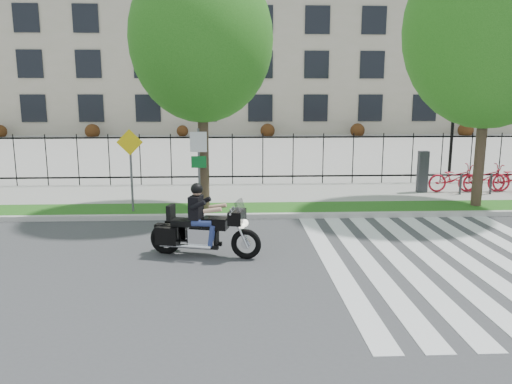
{
  "coord_description": "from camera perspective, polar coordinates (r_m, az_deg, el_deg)",
  "views": [
    {
      "loc": [
        0.03,
        -10.34,
        3.61
      ],
      "look_at": [
        0.65,
        3.0,
        1.02
      ],
      "focal_mm": 35.0,
      "sensor_mm": 36.0,
      "label": 1
    }
  ],
  "objects": [
    {
      "name": "sign_pole_regulatory",
      "position": [
        15.07,
        -6.56,
        3.78
      ],
      "size": [
        0.5,
        0.09,
        2.5
      ],
      "color": "#59595B",
      "rests_on": "grass_verge"
    },
    {
      "name": "street_tree_2",
      "position": [
        17.26,
        25.23,
        16.44
      ],
      "size": [
        5.17,
        5.17,
        8.38
      ],
      "color": "#34281C",
      "rests_on": "grass_verge"
    },
    {
      "name": "office_building",
      "position": [
        55.62,
        -2.78,
        17.52
      ],
      "size": [
        60.0,
        21.9,
        20.15
      ],
      "color": "#A59D85",
      "rests_on": "ground"
    },
    {
      "name": "lamp_post_right",
      "position": [
        24.46,
        21.71,
        9.27
      ],
      "size": [
        1.06,
        0.7,
        4.25
      ],
      "color": "black",
      "rests_on": "ground"
    },
    {
      "name": "curb",
      "position": [
        14.86,
        -2.69,
        -2.79
      ],
      "size": [
        60.0,
        0.2,
        0.15
      ],
      "primitive_type": "cube",
      "color": "#B6B3AB",
      "rests_on": "ground"
    },
    {
      "name": "street_tree_1",
      "position": [
        15.4,
        -6.27,
        16.93
      ],
      "size": [
        4.24,
        4.24,
        7.53
      ],
      "color": "#34281C",
      "rests_on": "grass_verge"
    },
    {
      "name": "iron_fence",
      "position": [
        19.69,
        -2.71,
        3.79
      ],
      "size": [
        30.0,
        0.06,
        2.0
      ],
      "primitive_type": null,
      "color": "black",
      "rests_on": "sidewalk"
    },
    {
      "name": "ground",
      "position": [
        10.95,
        -2.69,
        -8.28
      ],
      "size": [
        120.0,
        120.0,
        0.0
      ],
      "primitive_type": "plane",
      "color": "#3E3E40",
      "rests_on": "ground"
    },
    {
      "name": "motorcycle_rider",
      "position": [
        11.38,
        -5.99,
        -4.02
      ],
      "size": [
        2.58,
        1.14,
        2.03
      ],
      "color": "black",
      "rests_on": "ground"
    },
    {
      "name": "crosswalk_stripes",
      "position": [
        11.95,
        21.33,
        -7.35
      ],
      "size": [
        5.7,
        8.0,
        0.01
      ],
      "primitive_type": null,
      "color": "silver",
      "rests_on": "ground"
    },
    {
      "name": "sidewalk",
      "position": [
        18.14,
        -2.69,
        -0.27
      ],
      "size": [
        60.0,
        3.5,
        0.15
      ],
      "primitive_type": "cube",
      "color": "gray",
      "rests_on": "ground"
    },
    {
      "name": "grass_verge",
      "position": [
        15.69,
        -2.69,
        -2.05
      ],
      "size": [
        60.0,
        1.5,
        0.15
      ],
      "primitive_type": "cube",
      "color": "#1C5114",
      "rests_on": "ground"
    },
    {
      "name": "plaza",
      "position": [
        35.52,
        -2.68,
        5.21
      ],
      "size": [
        80.0,
        34.0,
        0.1
      ],
      "primitive_type": "cube",
      "color": "gray",
      "rests_on": "ground"
    },
    {
      "name": "sign_pole_warning",
      "position": [
        15.35,
        -14.14,
        3.65
      ],
      "size": [
        0.78,
        0.09,
        2.49
      ],
      "color": "#59595B",
      "rests_on": "grass_verge"
    }
  ]
}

